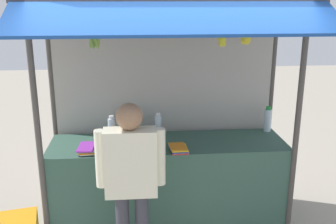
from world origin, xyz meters
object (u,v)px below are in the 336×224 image
Objects in this scene: magazine_stack_mid_left at (87,149)px; banana_bunch_leftmost at (246,36)px; water_bottle_far_right at (158,125)px; magazine_stack_back_right at (179,148)px; banana_bunch_inner_left at (95,39)px; banana_bunch_inner_right at (222,39)px; water_bottle_mid_right at (136,124)px; water_bottle_left at (112,129)px; magazine_stack_far_left at (128,144)px; vendor_person at (131,174)px; water_bottle_front_right at (268,120)px.

magazine_stack_mid_left is 1.10× the size of banana_bunch_leftmost.
water_bottle_far_right reaches higher than magazine_stack_back_right.
banana_bunch_inner_right is at bearing -0.18° from banana_bunch_inner_left.
water_bottle_mid_right is at bearing 63.38° from banana_bunch_inner_left.
magazine_stack_far_left is (0.17, -0.20, -0.10)m from water_bottle_left.
banana_bunch_inner_right reaches higher than water_bottle_left.
water_bottle_left is at bearing 103.57° from vendor_person.
water_bottle_front_right is 1.11× the size of water_bottle_far_right.
banana_bunch_inner_left is at bearing -165.40° from magazine_stack_back_right.
vendor_person is (0.29, -0.33, -1.17)m from banana_bunch_inner_left.
banana_bunch_inner_left is at bearing -130.55° from water_bottle_far_right.
banana_bunch_leftmost reaches higher than magazine_stack_back_right.
water_bottle_far_right is 0.88m from magazine_stack_mid_left.
banana_bunch_inner_right is (1.08, -0.57, 1.04)m from water_bottle_left.
water_bottle_left is at bearing 152.27° from banana_bunch_inner_right.
banana_bunch_inner_right is at bearing -22.23° from magazine_stack_far_left.
vendor_person is (-0.31, -1.04, -0.11)m from water_bottle_far_right.
magazine_stack_mid_left is at bearing -167.74° from water_bottle_front_right.
banana_bunch_leftmost is (0.77, -0.71, 1.07)m from water_bottle_far_right.
banana_bunch_leftmost is (0.22, 0.00, 0.02)m from banana_bunch_inner_right.
water_bottle_mid_right reaches higher than water_bottle_front_right.
magazine_stack_mid_left is 0.43m from magazine_stack_far_left.
water_bottle_left is at bearing -153.72° from water_bottle_mid_right.
banana_bunch_inner_right is (0.55, -0.71, 1.05)m from water_bottle_far_right.
water_bottle_far_right reaches higher than magazine_stack_mid_left.
banana_bunch_inner_right is at bearing -29.53° from magazine_stack_back_right.
vendor_person is at bearing -146.69° from water_bottle_front_right.
magazine_stack_far_left is 0.91× the size of banana_bunch_inner_left.
magazine_stack_far_left is (-0.53, 0.16, 0.01)m from magazine_stack_back_right.
banana_bunch_leftmost is 0.17× the size of vendor_person.
banana_bunch_inner_right is (0.90, -0.37, 1.14)m from magazine_stack_far_left.
magazine_stack_back_right is (0.18, -0.50, -0.10)m from water_bottle_far_right.
vendor_person reaches higher than magazine_stack_far_left.
magazine_stack_back_right is 1.23m from banana_bunch_inner_right.
water_bottle_front_right reaches higher than magazine_stack_back_right.
water_bottle_front_right is at bearing 54.09° from banana_bunch_leftmost.
banana_bunch_leftmost is at bearing -42.46° from water_bottle_far_right.
water_bottle_left is at bearing 48.88° from magazine_stack_mid_left.
water_bottle_mid_right is 1.56m from water_bottle_front_right.
water_bottle_left is 0.54m from water_bottle_far_right.
vendor_person is (-1.09, -0.33, -1.19)m from banana_bunch_leftmost.
banana_bunch_leftmost reaches higher than magazine_stack_mid_left.
magazine_stack_back_right is 0.83× the size of banana_bunch_inner_left.
magazine_stack_mid_left is (-2.07, -0.45, -0.11)m from water_bottle_front_right.
water_bottle_left is at bearing 131.34° from magazine_stack_far_left.
magazine_stack_mid_left is 1.04× the size of banana_bunch_inner_right.
magazine_stack_back_right is at bearing -154.87° from water_bottle_front_right.
water_bottle_left is 0.94× the size of water_bottle_mid_right.
magazine_stack_back_right is 0.56m from magazine_stack_far_left.
magazine_stack_mid_left is at bearing 120.36° from banana_bunch_inner_left.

